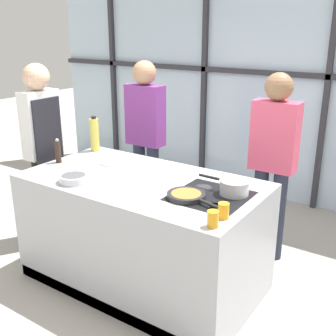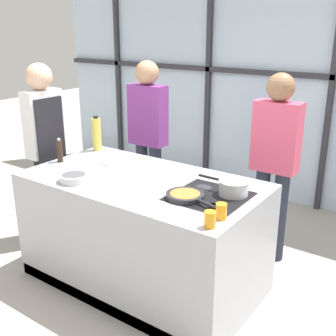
{
  "view_description": "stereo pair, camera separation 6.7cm",
  "coord_description": "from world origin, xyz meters",
  "px_view_note": "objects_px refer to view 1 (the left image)",
  "views": [
    {
      "loc": [
        1.9,
        -2.46,
        2.08
      ],
      "look_at": [
        0.18,
        0.1,
        1.02
      ],
      "focal_mm": 45.0,
      "sensor_mm": 36.0,
      "label": 1
    },
    {
      "loc": [
        1.96,
        -2.42,
        2.08
      ],
      "look_at": [
        0.18,
        0.1,
        1.02
      ],
      "focal_mm": 45.0,
      "sensor_mm": 36.0,
      "label": 2
    }
  ],
  "objects_px": {
    "frying_pan": "(187,196)",
    "juice_glass_far": "(223,211)",
    "saucepan": "(234,187)",
    "pepper_grinder": "(58,152)",
    "oil_bottle": "(95,134)",
    "chef": "(43,141)",
    "spectator_far_left": "(145,131)",
    "spectator_center_left": "(273,155)",
    "white_plate": "(113,162)",
    "juice_glass_near": "(213,219)",
    "mixing_bowl": "(74,178)"
  },
  "relations": [
    {
      "from": "oil_bottle",
      "to": "saucepan",
      "type": "bearing_deg",
      "value": -9.37
    },
    {
      "from": "spectator_far_left",
      "to": "pepper_grinder",
      "type": "xyz_separation_m",
      "value": [
        -0.16,
        -1.06,
        0.01
      ]
    },
    {
      "from": "spectator_far_left",
      "to": "white_plate",
      "type": "xyz_separation_m",
      "value": [
        0.24,
        -0.81,
        -0.08
      ]
    },
    {
      "from": "white_plate",
      "to": "juice_glass_near",
      "type": "height_order",
      "value": "juice_glass_near"
    },
    {
      "from": "saucepan",
      "to": "juice_glass_near",
      "type": "distance_m",
      "value": 0.55
    },
    {
      "from": "pepper_grinder",
      "to": "juice_glass_near",
      "type": "xyz_separation_m",
      "value": [
        1.72,
        -0.35,
        -0.05
      ]
    },
    {
      "from": "juice_glass_far",
      "to": "pepper_grinder",
      "type": "bearing_deg",
      "value": 173.12
    },
    {
      "from": "white_plate",
      "to": "juice_glass_far",
      "type": "relative_size",
      "value": 2.17
    },
    {
      "from": "juice_glass_near",
      "to": "saucepan",
      "type": "bearing_deg",
      "value": 102.34
    },
    {
      "from": "white_plate",
      "to": "juice_glass_near",
      "type": "xyz_separation_m",
      "value": [
        1.31,
        -0.6,
        0.04
      ]
    },
    {
      "from": "saucepan",
      "to": "juice_glass_far",
      "type": "height_order",
      "value": "saucepan"
    },
    {
      "from": "chef",
      "to": "oil_bottle",
      "type": "relative_size",
      "value": 5.21
    },
    {
      "from": "saucepan",
      "to": "white_plate",
      "type": "height_order",
      "value": "saucepan"
    },
    {
      "from": "spectator_center_left",
      "to": "oil_bottle",
      "type": "xyz_separation_m",
      "value": [
        -1.55,
        -0.6,
        0.1
      ]
    },
    {
      "from": "spectator_center_left",
      "to": "mixing_bowl",
      "type": "xyz_separation_m",
      "value": [
        -1.1,
        -1.33,
        -0.03
      ]
    },
    {
      "from": "white_plate",
      "to": "oil_bottle",
      "type": "xyz_separation_m",
      "value": [
        -0.4,
        0.2,
        0.15
      ]
    },
    {
      "from": "frying_pan",
      "to": "juice_glass_near",
      "type": "height_order",
      "value": "juice_glass_near"
    },
    {
      "from": "saucepan",
      "to": "juice_glass_near",
      "type": "relative_size",
      "value": 3.89
    },
    {
      "from": "spectator_center_left",
      "to": "pepper_grinder",
      "type": "bearing_deg",
      "value": 34.12
    },
    {
      "from": "saucepan",
      "to": "oil_bottle",
      "type": "distance_m",
      "value": 1.61
    },
    {
      "from": "frying_pan",
      "to": "mixing_bowl",
      "type": "height_order",
      "value": "mixing_bowl"
    },
    {
      "from": "saucepan",
      "to": "pepper_grinder",
      "type": "distance_m",
      "value": 1.61
    },
    {
      "from": "oil_bottle",
      "to": "juice_glass_far",
      "type": "bearing_deg",
      "value": -21.22
    },
    {
      "from": "spectator_center_left",
      "to": "white_plate",
      "type": "relative_size",
      "value": 7.67
    },
    {
      "from": "white_plate",
      "to": "pepper_grinder",
      "type": "bearing_deg",
      "value": -148.29
    },
    {
      "from": "frying_pan",
      "to": "pepper_grinder",
      "type": "height_order",
      "value": "pepper_grinder"
    },
    {
      "from": "spectator_far_left",
      "to": "juice_glass_near",
      "type": "relative_size",
      "value": 16.95
    },
    {
      "from": "pepper_grinder",
      "to": "spectator_far_left",
      "type": "bearing_deg",
      "value": 81.27
    },
    {
      "from": "mixing_bowl",
      "to": "oil_bottle",
      "type": "relative_size",
      "value": 0.68
    },
    {
      "from": "chef",
      "to": "spectator_far_left",
      "type": "relative_size",
      "value": 1.01
    },
    {
      "from": "white_plate",
      "to": "juice_glass_near",
      "type": "distance_m",
      "value": 1.44
    },
    {
      "from": "frying_pan",
      "to": "mixing_bowl",
      "type": "xyz_separation_m",
      "value": [
        -0.89,
        -0.21,
        0.01
      ]
    },
    {
      "from": "juice_glass_near",
      "to": "spectator_center_left",
      "type": "bearing_deg",
      "value": 96.2
    },
    {
      "from": "chef",
      "to": "juice_glass_near",
      "type": "height_order",
      "value": "chef"
    },
    {
      "from": "spectator_far_left",
      "to": "white_plate",
      "type": "distance_m",
      "value": 0.85
    },
    {
      "from": "saucepan",
      "to": "chef",
      "type": "bearing_deg",
      "value": -178.82
    },
    {
      "from": "saucepan",
      "to": "juice_glass_near",
      "type": "height_order",
      "value": "saucepan"
    },
    {
      "from": "chef",
      "to": "frying_pan",
      "type": "xyz_separation_m",
      "value": [
        1.73,
        -0.21,
        -0.09
      ]
    },
    {
      "from": "oil_bottle",
      "to": "juice_glass_near",
      "type": "bearing_deg",
      "value": -25.19
    },
    {
      "from": "spectator_center_left",
      "to": "white_plate",
      "type": "height_order",
      "value": "spectator_center_left"
    },
    {
      "from": "chef",
      "to": "spectator_far_left",
      "type": "xyz_separation_m",
      "value": [
        0.54,
        0.91,
        -0.02
      ]
    },
    {
      "from": "frying_pan",
      "to": "saucepan",
      "type": "bearing_deg",
      "value": 46.53
    },
    {
      "from": "saucepan",
      "to": "oil_bottle",
      "type": "height_order",
      "value": "oil_bottle"
    },
    {
      "from": "juice_glass_near",
      "to": "juice_glass_far",
      "type": "bearing_deg",
      "value": 90.0
    },
    {
      "from": "oil_bottle",
      "to": "juice_glass_far",
      "type": "height_order",
      "value": "oil_bottle"
    },
    {
      "from": "frying_pan",
      "to": "juice_glass_far",
      "type": "relative_size",
      "value": 4.69
    },
    {
      "from": "spectator_far_left",
      "to": "pepper_grinder",
      "type": "distance_m",
      "value": 1.07
    },
    {
      "from": "juice_glass_far",
      "to": "frying_pan",
      "type": "bearing_deg",
      "value": 157.44
    },
    {
      "from": "pepper_grinder",
      "to": "spectator_center_left",
      "type": "bearing_deg",
      "value": 34.12
    },
    {
      "from": "spectator_center_left",
      "to": "white_plate",
      "type": "xyz_separation_m",
      "value": [
        -1.16,
        -0.81,
        -0.06
      ]
    }
  ]
}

